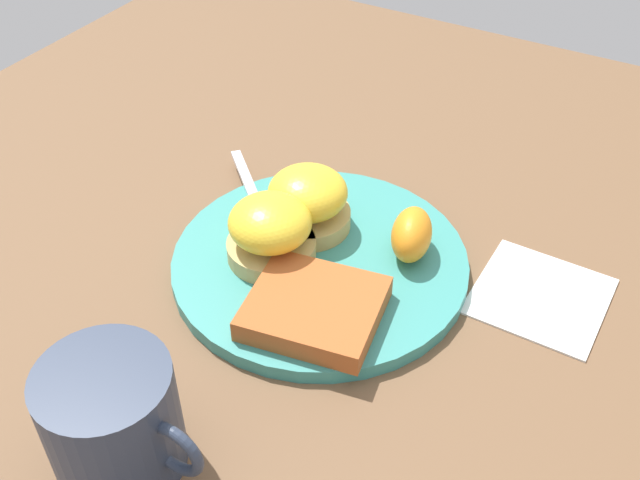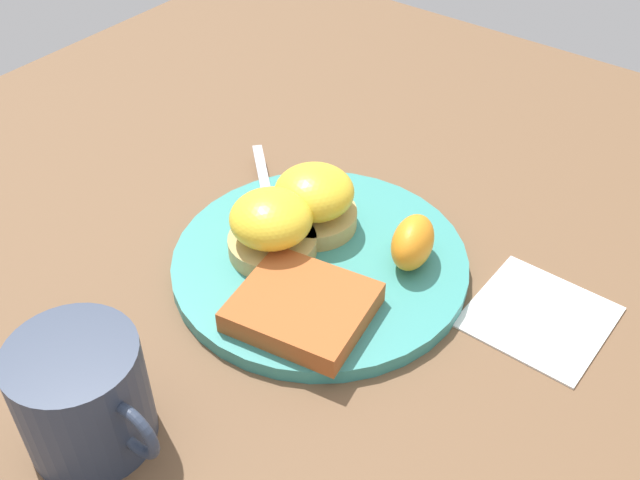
% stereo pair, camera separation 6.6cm
% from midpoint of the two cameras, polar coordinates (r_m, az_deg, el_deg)
% --- Properties ---
extents(ground_plane, '(1.10, 1.10, 0.00)m').
position_cam_midpoint_polar(ground_plane, '(0.69, 2.77, -2.28)').
color(ground_plane, brown).
extents(plate, '(0.27, 0.27, 0.01)m').
position_cam_midpoint_polar(plate, '(0.68, 2.79, -1.85)').
color(plate, teal).
rests_on(plate, ground_plane).
extents(sandwich_benedict_left, '(0.08, 0.08, 0.06)m').
position_cam_midpoint_polar(sandwich_benedict_left, '(0.69, 2.30, 2.95)').
color(sandwich_benedict_left, tan).
rests_on(sandwich_benedict_left, plate).
extents(sandwich_benedict_right, '(0.08, 0.08, 0.06)m').
position_cam_midpoint_polar(sandwich_benedict_right, '(0.66, -0.86, 0.90)').
color(sandwich_benedict_right, tan).
rests_on(sandwich_benedict_right, plate).
extents(hashbrown_patty, '(0.12, 0.11, 0.02)m').
position_cam_midpoint_polar(hashbrown_patty, '(0.62, 1.75, -5.27)').
color(hashbrown_patty, '#AB5627').
rests_on(hashbrown_patty, plate).
extents(orange_wedge, '(0.05, 0.07, 0.04)m').
position_cam_midpoint_polar(orange_wedge, '(0.67, 9.92, -0.29)').
color(orange_wedge, orange).
rests_on(orange_wedge, plate).
extents(fork, '(0.19, 0.18, 0.00)m').
position_cam_midpoint_polar(fork, '(0.70, -0.90, 0.91)').
color(fork, silver).
rests_on(fork, plate).
extents(cup, '(0.12, 0.09, 0.09)m').
position_cam_midpoint_polar(cup, '(0.54, -14.22, -11.67)').
color(cup, '#2D384C').
rests_on(cup, ground_plane).
extents(napkin, '(0.11, 0.11, 0.00)m').
position_cam_midpoint_polar(napkin, '(0.68, 19.12, -5.62)').
color(napkin, white).
rests_on(napkin, ground_plane).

